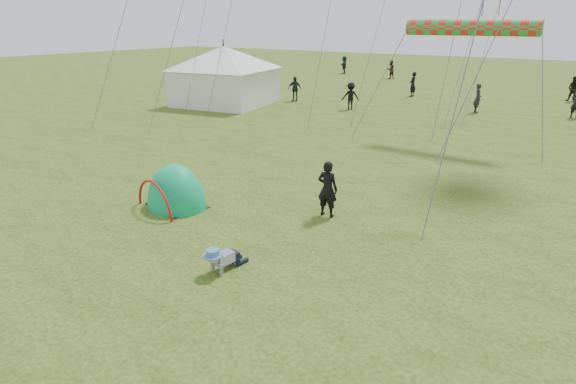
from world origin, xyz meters
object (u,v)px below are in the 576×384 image
Objects in this scene: crawling_toddler at (222,258)px; event_marquee at (225,74)px; standing_adult at (327,189)px; popup_tent at (177,206)px.

event_marquee reaches higher than crawling_toddler.
event_marquee is (-14.25, 12.05, 1.15)m from standing_adult.
popup_tent is at bearing 20.31° from standing_adult.
event_marquee is (-13.83, 15.82, 1.62)m from crawling_toddler.
popup_tent reaches higher than crawling_toddler.
standing_adult is (3.91, 1.79, 0.77)m from popup_tent.
standing_adult reaches higher than crawling_toddler.
standing_adult is at bearing -50.44° from event_marquee.
popup_tent is 0.44× the size of event_marquee.
popup_tent is 17.37m from event_marquee.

